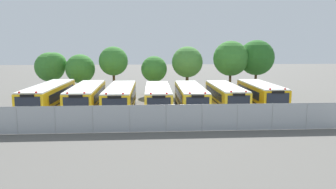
% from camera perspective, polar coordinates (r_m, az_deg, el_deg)
% --- Properties ---
extents(ground_plane, '(160.00, 160.00, 0.00)m').
position_cam_1_polar(ground_plane, '(31.69, -2.07, -2.88)').
color(ground_plane, '#595651').
extents(school_bus_0, '(2.62, 11.23, 2.79)m').
position_cam_1_polar(school_bus_0, '(33.00, -20.81, -0.40)').
color(school_bus_0, yellow).
rests_on(school_bus_0, ground_plane).
extents(school_bus_1, '(2.83, 10.81, 2.66)m').
position_cam_1_polar(school_bus_1, '(32.19, -14.59, -0.44)').
color(school_bus_1, yellow).
rests_on(school_bus_1, ground_plane).
extents(school_bus_2, '(2.67, 10.72, 2.63)m').
position_cam_1_polar(school_bus_2, '(31.29, -8.63, -0.55)').
color(school_bus_2, yellow).
rests_on(school_bus_2, ground_plane).
extents(school_bus_3, '(2.66, 10.38, 2.55)m').
position_cam_1_polar(school_bus_3, '(31.38, -1.86, -0.49)').
color(school_bus_3, yellow).
rests_on(school_bus_3, ground_plane).
extents(school_bus_4, '(2.62, 10.65, 2.56)m').
position_cam_1_polar(school_bus_4, '(31.78, 4.09, -0.39)').
color(school_bus_4, yellow).
rests_on(school_bus_4, ground_plane).
extents(school_bus_5, '(2.53, 9.85, 2.59)m').
position_cam_1_polar(school_bus_5, '(32.52, 10.43, -0.28)').
color(school_bus_5, yellow).
rests_on(school_bus_5, ground_plane).
extents(school_bus_6, '(2.69, 9.30, 2.75)m').
position_cam_1_polar(school_bus_6, '(33.47, 16.49, -0.10)').
color(school_bus_6, '#EAA80C').
rests_on(school_bus_6, ground_plane).
extents(tree_0, '(4.28, 3.93, 5.62)m').
position_cam_1_polar(tree_0, '(44.71, -20.48, 4.87)').
color(tree_0, '#4C3823').
rests_on(tree_0, ground_plane).
extents(tree_1, '(3.82, 3.82, 5.38)m').
position_cam_1_polar(tree_1, '(42.65, -15.62, 4.46)').
color(tree_1, '#4C3823').
rests_on(tree_1, ground_plane).
extents(tree_2, '(3.77, 3.77, 6.38)m').
position_cam_1_polar(tree_2, '(41.60, -9.82, 5.91)').
color(tree_2, '#4C3823').
rests_on(tree_2, ground_plane).
extents(tree_3, '(3.39, 3.39, 5.14)m').
position_cam_1_polar(tree_3, '(41.12, -2.61, 4.70)').
color(tree_3, '#4C3823').
rests_on(tree_3, ground_plane).
extents(tree_4, '(4.07, 4.07, 6.39)m').
position_cam_1_polar(tree_4, '(41.43, 3.56, 5.93)').
color(tree_4, '#4C3823').
rests_on(tree_4, ground_plane).
extents(tree_5, '(4.69, 4.60, 7.12)m').
position_cam_1_polar(tree_5, '(42.21, 11.63, 6.47)').
color(tree_5, '#4C3823').
rests_on(tree_5, ground_plane).
extents(tree_6, '(4.68, 4.68, 7.24)m').
position_cam_1_polar(tree_6, '(43.64, 15.81, 6.44)').
color(tree_6, '#4C3823').
rests_on(tree_6, ground_plane).
extents(chainlink_fence, '(27.38, 0.07, 2.10)m').
position_cam_1_polar(chainlink_fence, '(23.57, -0.34, -4.27)').
color(chainlink_fence, '#9EA0A3').
rests_on(chainlink_fence, ground_plane).
extents(traffic_cone, '(0.43, 0.43, 0.57)m').
position_cam_1_polar(traffic_cone, '(25.97, -22.91, -5.56)').
color(traffic_cone, '#EA5914').
rests_on(traffic_cone, ground_plane).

